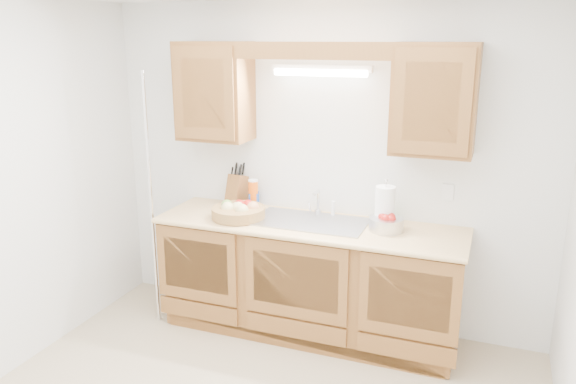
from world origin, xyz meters
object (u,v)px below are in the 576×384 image
at_px(knife_block, 237,189).
at_px(apple_bowl, 386,223).
at_px(paper_towel, 385,207).
at_px(fruit_basket, 239,211).

height_order(knife_block, apple_bowl, knife_block).
height_order(paper_towel, apple_bowl, paper_towel).
height_order(fruit_basket, knife_block, knife_block).
bearing_deg(apple_bowl, knife_block, 170.39).
relative_size(fruit_basket, paper_towel, 1.36).
bearing_deg(paper_towel, fruit_basket, -170.93).
bearing_deg(fruit_basket, paper_towel, 9.07).
distance_m(knife_block, paper_towel, 1.26).
bearing_deg(fruit_basket, apple_bowl, 5.70).
bearing_deg(paper_towel, knife_block, 172.96).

